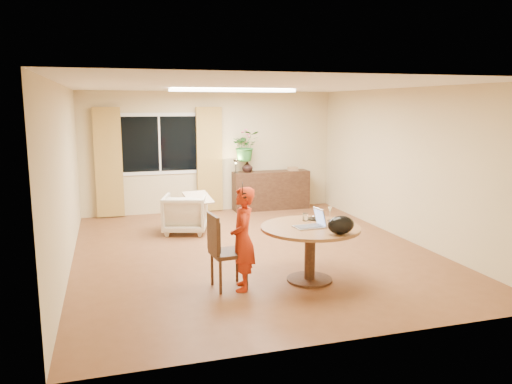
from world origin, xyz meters
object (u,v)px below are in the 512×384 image
sideboard (271,190)px  dining_chair (229,251)px  dining_table (310,238)px  child (243,239)px  armchair (185,214)px

sideboard → dining_chair: bearing=-114.5°
dining_table → child: bearing=-178.0°
dining_table → dining_chair: size_ratio=1.34×
armchair → sideboard: size_ratio=0.46×
child → armchair: child is taller
dining_chair → sideboard: bearing=59.7°
dining_chair → child: child is taller
dining_chair → dining_table: bearing=-8.9°
dining_chair → child: bearing=-36.0°
dining_table → child: 0.93m
dining_chair → sideboard: 4.94m
sideboard → child: bearing=-112.4°
dining_table → armchair: size_ratio=1.69×
dining_chair → armchair: (-0.11, 2.95, -0.13)m
child → dining_chair: bearing=-105.9°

